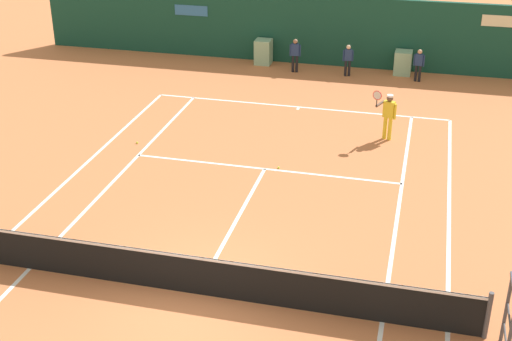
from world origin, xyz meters
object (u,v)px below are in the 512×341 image
object	(u,v)px
player_on_baseline	(388,113)
ball_kid_left_post	(419,63)
ball_kid_right_post	(295,53)
tennis_ball_near_service_line	(137,143)
tennis_ball_by_sideline	(279,168)
ball_kid_centre_post	(348,58)

from	to	relation	value
player_on_baseline	ball_kid_left_post	world-z (taller)	player_on_baseline
player_on_baseline	ball_kid_right_post	size ratio (longest dim) A/B	1.28
tennis_ball_near_service_line	tennis_ball_by_sideline	world-z (taller)	same
tennis_ball_near_service_line	player_on_baseline	bearing A→B (deg)	16.60
ball_kid_centre_post	tennis_ball_by_sideline	world-z (taller)	ball_kid_centre_post
ball_kid_left_post	tennis_ball_near_service_line	xyz separation A→B (m)	(-8.39, -8.45, -0.72)
tennis_ball_by_sideline	ball_kid_centre_post	bearing A→B (deg)	84.86
ball_kid_centre_post	tennis_ball_near_service_line	xyz separation A→B (m)	(-5.60, -8.45, -0.71)
ball_kid_centre_post	ball_kid_right_post	distance (m)	2.17
player_on_baseline	ball_kid_left_post	size ratio (longest dim) A/B	1.35
tennis_ball_by_sideline	ball_kid_right_post	bearing A→B (deg)	98.34
ball_kid_left_post	tennis_ball_near_service_line	size ratio (longest dim) A/B	19.14
player_on_baseline	ball_kid_centre_post	size ratio (longest dim) A/B	1.37
ball_kid_right_post	tennis_ball_by_sideline	size ratio (longest dim) A/B	20.31
ball_kid_left_post	tennis_ball_by_sideline	distance (m)	9.86
ball_kid_right_post	ball_kid_left_post	bearing A→B (deg)	175.58
ball_kid_right_post	tennis_ball_near_service_line	bearing A→B (deg)	63.47
tennis_ball_near_service_line	ball_kid_centre_post	bearing A→B (deg)	56.48
ball_kid_centre_post	tennis_ball_near_service_line	bearing A→B (deg)	45.78
ball_kid_right_post	tennis_ball_near_service_line	size ratio (longest dim) A/B	20.31
ball_kid_left_post	tennis_ball_by_sideline	world-z (taller)	ball_kid_left_post
tennis_ball_by_sideline	tennis_ball_near_service_line	bearing A→B (deg)	171.70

